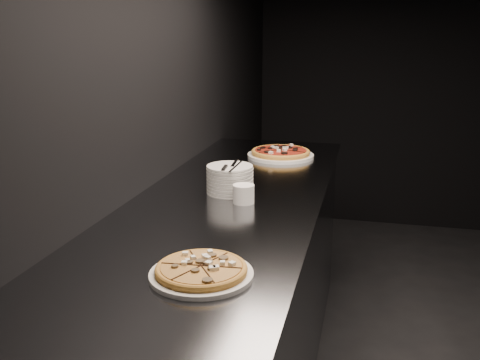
% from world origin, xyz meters
% --- Properties ---
extents(wall_left, '(0.02, 5.00, 2.80)m').
position_xyz_m(wall_left, '(-2.50, 0.00, 1.40)').
color(wall_left, black).
rests_on(wall_left, floor).
extents(counter, '(0.74, 2.44, 0.92)m').
position_xyz_m(counter, '(-2.13, 0.00, 0.46)').
color(counter, slate).
rests_on(counter, floor).
extents(pizza_mushroom, '(0.28, 0.28, 0.03)m').
position_xyz_m(pizza_mushroom, '(-2.02, -0.70, 0.94)').
color(pizza_mushroom, white).
rests_on(pizza_mushroom, counter).
extents(pizza_tomato, '(0.38, 0.38, 0.04)m').
position_xyz_m(pizza_tomato, '(-2.05, 0.78, 0.94)').
color(pizza_tomato, white).
rests_on(pizza_tomato, counter).
extents(plate_stack, '(0.19, 0.19, 0.11)m').
position_xyz_m(plate_stack, '(-2.14, 0.08, 0.98)').
color(plate_stack, white).
rests_on(plate_stack, counter).
extents(cutlery, '(0.07, 0.20, 0.01)m').
position_xyz_m(cutlery, '(-2.14, 0.07, 1.04)').
color(cutlery, '#B3B6BB').
rests_on(cutlery, plate_stack).
extents(ramekin, '(0.08, 0.08, 0.07)m').
position_xyz_m(ramekin, '(-2.06, -0.04, 0.96)').
color(ramekin, silver).
rests_on(ramekin, counter).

